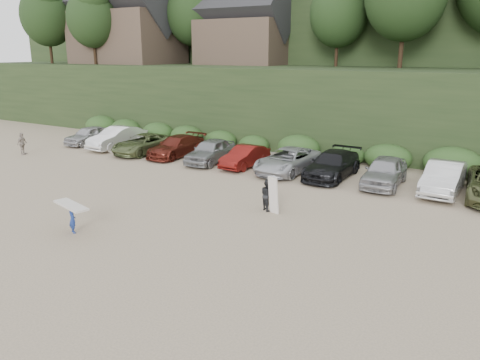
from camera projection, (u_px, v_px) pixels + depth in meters
The scene contains 6 objects.
ground at pixel (208, 225), 20.13m from camera, with size 120.00×120.00×0.00m, color tan.
hillside_backdrop at pixel (405, 10), 47.07m from camera, with size 90.00×41.50×28.00m.
parked_cars at pixel (290, 160), 28.73m from camera, with size 34.01×6.13×1.65m.
distant_walker at pixel (22, 144), 33.69m from camera, with size 0.94×0.39×1.60m, color gray.
child_surfer at pixel (72, 213), 19.13m from camera, with size 2.13×1.08×1.23m.
adult_surfer at pixel (268, 195), 21.85m from camera, with size 1.20×0.93×1.77m.
Camera 1 is at (10.81, -15.54, 7.27)m, focal length 35.00 mm.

